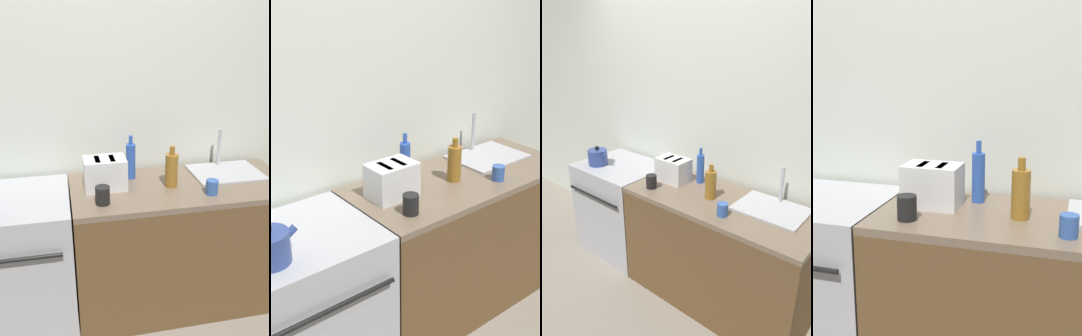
# 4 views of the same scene
# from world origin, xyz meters

# --- Properties ---
(wall_back) EXTENTS (8.00, 0.05, 2.60)m
(wall_back) POSITION_xyz_m (0.00, 0.69, 1.30)
(wall_back) COLOR silver
(wall_back) RESTS_ON ground_plane
(stove) EXTENTS (0.76, 0.67, 0.89)m
(stove) POSITION_xyz_m (-0.60, 0.32, 0.46)
(stove) COLOR #B7B7BC
(stove) RESTS_ON ground_plane
(counter_block) EXTENTS (1.44, 0.64, 0.89)m
(counter_block) POSITION_xyz_m (0.51, 0.32, 0.45)
(counter_block) COLOR brown
(counter_block) RESTS_ON ground_plane
(toaster) EXTENTS (0.26, 0.18, 0.20)m
(toaster) POSITION_xyz_m (0.02, 0.36, 0.99)
(toaster) COLOR white
(toaster) RESTS_ON counter_block
(sink_tray) EXTENTS (0.47, 0.36, 0.28)m
(sink_tray) POSITION_xyz_m (0.86, 0.43, 0.91)
(sink_tray) COLOR #B7B7BC
(sink_tray) RESTS_ON counter_block
(bottle_blue) EXTENTS (0.06, 0.06, 0.29)m
(bottle_blue) POSITION_xyz_m (0.20, 0.48, 1.01)
(bottle_blue) COLOR #2D56B7
(bottle_blue) RESTS_ON counter_block
(bottle_amber) EXTENTS (0.08, 0.08, 0.27)m
(bottle_amber) POSITION_xyz_m (0.43, 0.30, 1.00)
(bottle_amber) COLOR #9E6B23
(bottle_amber) RESTS_ON counter_block
(cup_black) EXTENTS (0.08, 0.08, 0.11)m
(cup_black) POSITION_xyz_m (-0.03, 0.15, 0.94)
(cup_black) COLOR black
(cup_black) RESTS_ON counter_block
(cup_blue) EXTENTS (0.07, 0.07, 0.09)m
(cup_blue) POSITION_xyz_m (0.64, 0.14, 0.94)
(cup_blue) COLOR #3860B2
(cup_blue) RESTS_ON counter_block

